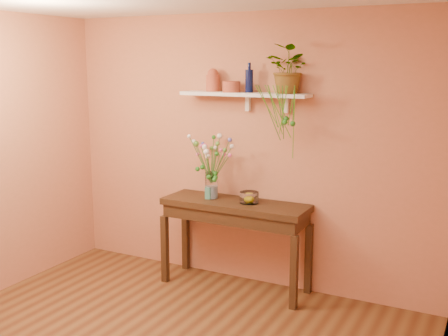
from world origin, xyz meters
name	(u,v)px	position (x,y,z in m)	size (l,w,h in m)	color
room	(120,192)	(0.00, 0.00, 1.35)	(4.04, 4.04, 2.70)	brown
sideboard	(235,214)	(0.02, 1.75, 0.76)	(1.46, 0.47, 0.88)	#3D2613
wall_shelf	(245,95)	(0.06, 1.87, 1.92)	(1.30, 0.24, 0.19)	white
terracotta_jug	(213,80)	(-0.30, 1.90, 2.04)	(0.15, 0.15, 0.22)	#B04F35
terracotta_pot	(231,87)	(-0.07, 1.84, 1.99)	(0.17, 0.17, 0.10)	#B04F35
blue_bottle	(249,80)	(0.10, 1.88, 2.05)	(0.08, 0.08, 0.28)	#091038
spider_plant	(290,69)	(0.50, 1.89, 2.16)	(0.40, 0.35, 0.45)	#246C1C
plant_fronds	(285,116)	(0.53, 1.74, 1.74)	(0.37, 0.24, 0.68)	#246C1C
glass_vase	(212,187)	(-0.25, 1.76, 1.00)	(0.13, 0.13, 0.26)	white
bouquet	(211,155)	(-0.25, 1.74, 1.33)	(0.50, 0.47, 0.50)	#386B28
glass_bowl	(249,198)	(0.17, 1.76, 0.93)	(0.18, 0.18, 0.11)	white
lemon	(249,199)	(0.17, 1.75, 0.93)	(0.07, 0.07, 0.07)	yellow
carton	(208,193)	(-0.27, 1.72, 0.94)	(0.06, 0.04, 0.12)	teal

